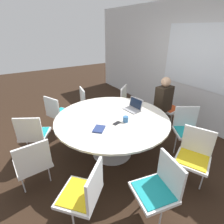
{
  "coord_description": "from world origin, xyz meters",
  "views": [
    {
      "loc": [
        2.21,
        -1.4,
        2.12
      ],
      "look_at": [
        0.0,
        0.0,
        0.84
      ],
      "focal_mm": 28.0,
      "sensor_mm": 36.0,
      "label": 1
    }
  ],
  "objects_px": {
    "chair_7": "(159,186)",
    "chair_0": "(167,105)",
    "chair_1": "(129,101)",
    "chair_6": "(84,192)",
    "chair_4": "(33,133)",
    "spiral_notebook": "(99,129)",
    "cell_phone": "(117,123)",
    "person_0": "(164,100)",
    "chair_2": "(88,102)",
    "chair_5": "(33,162)",
    "coffee_cup": "(126,119)",
    "chair_8": "(194,154)",
    "chair_9": "(187,127)",
    "laptop": "(134,107)",
    "chair_3": "(58,112)"
  },
  "relations": [
    {
      "from": "chair_1",
      "to": "chair_2",
      "type": "xyz_separation_m",
      "value": [
        -0.46,
        -0.85,
        0.0
      ]
    },
    {
      "from": "chair_2",
      "to": "spiral_notebook",
      "type": "bearing_deg",
      "value": -9.05
    },
    {
      "from": "person_0",
      "to": "chair_5",
      "type": "bearing_deg",
      "value": 0.07
    },
    {
      "from": "chair_1",
      "to": "chair_6",
      "type": "xyz_separation_m",
      "value": [
        1.81,
        -1.97,
        0.0
      ]
    },
    {
      "from": "chair_4",
      "to": "spiral_notebook",
      "type": "relative_size",
      "value": 3.39
    },
    {
      "from": "chair_2",
      "to": "chair_5",
      "type": "xyz_separation_m",
      "value": [
        1.47,
        -1.5,
        0.0
      ]
    },
    {
      "from": "chair_2",
      "to": "cell_phone",
      "type": "height_order",
      "value": "chair_2"
    },
    {
      "from": "chair_7",
      "to": "chair_1",
      "type": "bearing_deg",
      "value": -17.39
    },
    {
      "from": "coffee_cup",
      "to": "spiral_notebook",
      "type": "bearing_deg",
      "value": -92.36
    },
    {
      "from": "chair_9",
      "to": "cell_phone",
      "type": "relative_size",
      "value": 5.61
    },
    {
      "from": "chair_5",
      "to": "chair_1",
      "type": "bearing_deg",
      "value": 19.98
    },
    {
      "from": "chair_0",
      "to": "person_0",
      "type": "height_order",
      "value": "person_0"
    },
    {
      "from": "chair_6",
      "to": "chair_8",
      "type": "relative_size",
      "value": 1.0
    },
    {
      "from": "chair_1",
      "to": "laptop",
      "type": "height_order",
      "value": "laptop"
    },
    {
      "from": "chair_0",
      "to": "laptop",
      "type": "xyz_separation_m",
      "value": [
        0.17,
        -1.12,
        0.28
      ]
    },
    {
      "from": "chair_4",
      "to": "chair_7",
      "type": "xyz_separation_m",
      "value": [
        1.92,
        0.98,
        0.0
      ]
    },
    {
      "from": "chair_0",
      "to": "chair_4",
      "type": "distance_m",
      "value": 2.84
    },
    {
      "from": "chair_4",
      "to": "chair_6",
      "type": "xyz_separation_m",
      "value": [
        1.54,
        0.24,
        0.0
      ]
    },
    {
      "from": "chair_2",
      "to": "chair_5",
      "type": "bearing_deg",
      "value": -35.33
    },
    {
      "from": "chair_0",
      "to": "chair_3",
      "type": "relative_size",
      "value": 1.0
    },
    {
      "from": "chair_3",
      "to": "chair_5",
      "type": "height_order",
      "value": "same"
    },
    {
      "from": "chair_5",
      "to": "person_0",
      "type": "height_order",
      "value": "person_0"
    },
    {
      "from": "chair_5",
      "to": "coffee_cup",
      "type": "height_order",
      "value": "chair_5"
    },
    {
      "from": "coffee_cup",
      "to": "cell_phone",
      "type": "relative_size",
      "value": 0.61
    },
    {
      "from": "chair_4",
      "to": "person_0",
      "type": "distance_m",
      "value": 2.64
    },
    {
      "from": "person_0",
      "to": "laptop",
      "type": "xyz_separation_m",
      "value": [
        0.07,
        -0.89,
        0.09
      ]
    },
    {
      "from": "spiral_notebook",
      "to": "chair_7",
      "type": "bearing_deg",
      "value": 8.37
    },
    {
      "from": "chair_0",
      "to": "person_0",
      "type": "xyz_separation_m",
      "value": [
        0.1,
        -0.23,
        0.19
      ]
    },
    {
      "from": "chair_0",
      "to": "chair_4",
      "type": "height_order",
      "value": "same"
    },
    {
      "from": "chair_2",
      "to": "spiral_notebook",
      "type": "relative_size",
      "value": 3.39
    },
    {
      "from": "spiral_notebook",
      "to": "cell_phone",
      "type": "height_order",
      "value": "spiral_notebook"
    },
    {
      "from": "chair_1",
      "to": "chair_8",
      "type": "bearing_deg",
      "value": 41.54
    },
    {
      "from": "chair_1",
      "to": "chair_7",
      "type": "bearing_deg",
      "value": 23.19
    },
    {
      "from": "chair_7",
      "to": "chair_0",
      "type": "bearing_deg",
      "value": -37.96
    },
    {
      "from": "chair_2",
      "to": "chair_4",
      "type": "distance_m",
      "value": 1.54
    },
    {
      "from": "chair_6",
      "to": "person_0",
      "type": "relative_size",
      "value": 0.71
    },
    {
      "from": "chair_3",
      "to": "cell_phone",
      "type": "relative_size",
      "value": 5.61
    },
    {
      "from": "chair_7",
      "to": "spiral_notebook",
      "type": "xyz_separation_m",
      "value": [
        -1.09,
        -0.16,
        0.24
      ]
    },
    {
      "from": "person_0",
      "to": "laptop",
      "type": "bearing_deg",
      "value": -0.98
    },
    {
      "from": "chair_2",
      "to": "chair_5",
      "type": "relative_size",
      "value": 1.0
    },
    {
      "from": "person_0",
      "to": "coffee_cup",
      "type": "relative_size",
      "value": 13.0
    },
    {
      "from": "chair_5",
      "to": "coffee_cup",
      "type": "distance_m",
      "value": 1.46
    },
    {
      "from": "chair_1",
      "to": "chair_2",
      "type": "height_order",
      "value": "same"
    },
    {
      "from": "chair_7",
      "to": "person_0",
      "type": "relative_size",
      "value": 0.71
    },
    {
      "from": "chair_8",
      "to": "person_0",
      "type": "height_order",
      "value": "person_0"
    },
    {
      "from": "chair_2",
      "to": "chair_9",
      "type": "relative_size",
      "value": 1.0
    },
    {
      "from": "chair_0",
      "to": "chair_9",
      "type": "height_order",
      "value": "same"
    },
    {
      "from": "chair_6",
      "to": "laptop",
      "type": "distance_m",
      "value": 1.78
    },
    {
      "from": "chair_7",
      "to": "laptop",
      "type": "distance_m",
      "value": 1.57
    },
    {
      "from": "laptop",
      "to": "spiral_notebook",
      "type": "height_order",
      "value": "laptop"
    }
  ]
}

